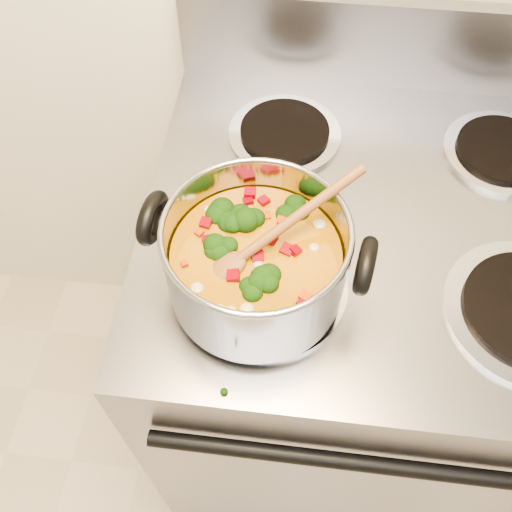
{
  "coord_description": "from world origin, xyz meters",
  "views": [
    {
      "loc": [
        -0.2,
        0.6,
        1.62
      ],
      "look_at": [
        -0.25,
        1.0,
        1.01
      ],
      "focal_mm": 40.0,
      "sensor_mm": 36.0,
      "label": 1
    }
  ],
  "objects": [
    {
      "name": "electric_range",
      "position": [
        -0.05,
        1.16,
        0.47
      ],
      "size": [
        0.77,
        0.69,
        1.08
      ],
      "color": "gray",
      "rests_on": "ground"
    },
    {
      "name": "stockpot",
      "position": [
        -0.25,
        1.0,
        1.0
      ],
      "size": [
        0.3,
        0.24,
        0.15
      ],
      "rotation": [
        0.0,
        0.0,
        -0.15
      ],
      "color": "#9999A1",
      "rests_on": "electric_range"
    },
    {
      "name": "wooden_spoon",
      "position": [
        -0.24,
        1.0,
        1.03
      ],
      "size": [
        0.2,
        0.17,
        0.09
      ],
      "rotation": [
        0.0,
        0.0,
        0.66
      ],
      "color": "brown",
      "rests_on": "stockpot"
    },
    {
      "name": "cooktop_crumbs",
      "position": [
        -0.24,
        0.91,
        0.92
      ],
      "size": [
        0.15,
        0.32,
        0.01
      ],
      "color": "black",
      "rests_on": "electric_range"
    }
  ]
}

